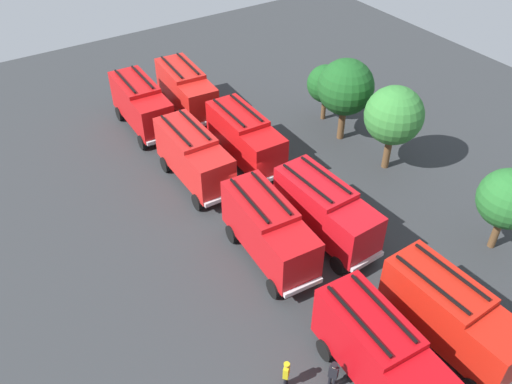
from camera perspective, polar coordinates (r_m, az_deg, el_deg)
name	(u,v)px	position (r m, az deg, el deg)	size (l,w,h in m)	color
ground_plane	(256,209)	(34.66, 0.00, -1.81)	(63.65, 63.65, 0.00)	#2D3033
fire_truck_0	(141,104)	(42.51, -12.11, 9.15)	(7.27, 2.92, 3.88)	red
fire_truck_1	(194,156)	(35.91, -6.66, 3.85)	(7.22, 2.80, 3.88)	red
fire_truck_2	(269,230)	(30.00, 1.37, -4.03)	(7.34, 3.12, 3.88)	red
fire_truck_3	(381,354)	(25.25, 13.14, -16.46)	(7.31, 3.03, 3.88)	#BD0B11
fire_truck_4	(186,90)	(44.03, -7.43, 10.78)	(7.35, 3.14, 3.88)	red
fire_truck_5	(245,137)	(37.57, -1.17, 5.85)	(7.25, 2.87, 3.88)	red
fire_truck_6	(326,210)	(31.51, 7.43, -1.94)	(7.30, 3.01, 3.88)	red
fire_truck_7	(451,315)	(27.53, 20.09, -12.19)	(7.29, 2.97, 3.88)	red
firefighter_0	(340,299)	(28.44, 8.98, -11.24)	(0.48, 0.38, 1.68)	black
firefighter_1	(333,374)	(25.68, 8.22, -18.67)	(0.48, 0.42, 1.79)	black
firefighter_2	(286,373)	(25.58, 3.24, -18.75)	(0.46, 0.47, 1.70)	black
tree_0	(326,84)	(42.83, 7.45, 11.35)	(2.96, 2.96, 4.59)	brown
tree_1	(346,87)	(39.89, 9.54, 10.95)	(4.12, 4.12, 6.38)	brown
tree_2	(394,116)	(37.24, 14.49, 7.88)	(4.00, 4.00, 6.21)	brown
tree_3	(508,199)	(32.88, 25.31, -0.69)	(3.47, 3.47, 5.37)	brown
traffic_cone_0	(269,149)	(39.62, 1.41, 4.55)	(0.42, 0.42, 0.60)	#F2600C
traffic_cone_1	(325,291)	(29.51, 7.41, -10.47)	(0.45, 0.45, 0.65)	#F2600C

